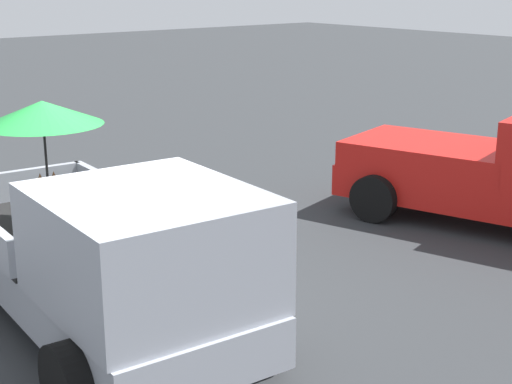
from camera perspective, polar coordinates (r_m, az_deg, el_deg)
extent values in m
plane|color=#2D3033|center=(8.93, -11.86, -9.75)|extent=(80.00, 80.00, 0.00)
cylinder|color=black|center=(7.79, -0.01, -10.09)|extent=(0.82, 0.33, 0.80)
cylinder|color=black|center=(10.64, -10.94, -3.13)|extent=(0.82, 0.33, 0.80)
cube|color=#9EA3AD|center=(8.71, -12.07, -6.36)|extent=(5.11, 2.12, 0.50)
cube|color=#9EA3AD|center=(7.23, -8.00, -4.12)|extent=(2.22, 1.99, 1.08)
cube|color=#4C606B|center=(6.34, -3.89, -4.99)|extent=(0.17, 1.72, 0.64)
cube|color=black|center=(9.62, -14.90, -2.60)|extent=(2.91, 2.02, 0.06)
cube|color=#9EA3AD|center=(9.89, -10.01, -0.41)|extent=(2.80, 0.28, 0.40)
cube|color=#9EA3AD|center=(10.79, -17.52, 0.46)|extent=(0.22, 1.84, 0.40)
ellipsoid|color=#472D19|center=(9.40, -15.74, -1.25)|extent=(0.70, 0.36, 0.52)
sphere|color=#472D19|center=(9.04, -15.24, 0.22)|extent=(0.30, 0.30, 0.28)
cone|color=#472D19|center=(9.03, -14.83, 1.15)|extent=(0.10, 0.10, 0.12)
cone|color=#472D19|center=(8.98, -15.78, 1.00)|extent=(0.10, 0.10, 0.12)
cylinder|color=black|center=(9.41, -15.28, 1.25)|extent=(0.03, 0.03, 1.29)
cone|color=#19722D|center=(9.26, -15.62, 5.71)|extent=(1.49, 1.49, 0.28)
cylinder|color=black|center=(14.00, 12.24, 1.34)|extent=(0.80, 0.46, 0.76)
cylinder|color=black|center=(12.32, 8.79, -0.47)|extent=(0.80, 0.46, 0.76)
cube|color=red|center=(12.57, 17.30, 0.11)|extent=(5.11, 3.08, 0.50)
cube|color=red|center=(12.78, 13.21, 2.76)|extent=(3.10, 2.49, 0.40)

